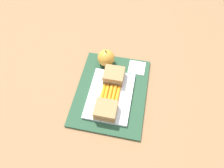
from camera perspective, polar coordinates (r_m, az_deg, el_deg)
ground_plane at (r=0.83m, az=-0.17°, el=-2.27°), size 2.40×2.40×0.00m
lunchbag_mat at (r=0.82m, az=-0.17°, el=-2.10°), size 0.36×0.28×0.01m
food_tray at (r=0.80m, az=-0.52°, el=-3.22°), size 0.23×0.17×0.01m
sandwich_half_left at (r=0.74m, az=-1.76°, el=-7.35°), size 0.07×0.08×0.04m
sandwich_half_right at (r=0.82m, az=0.55°, el=2.43°), size 0.07×0.08×0.04m
carrot_sticks_bundle at (r=0.79m, az=-0.54°, el=-2.74°), size 0.08×0.07×0.02m
apple at (r=0.87m, az=-1.67°, el=7.36°), size 0.07×0.07×0.08m
paper_napkin at (r=0.89m, az=7.00°, el=4.61°), size 0.07×0.07×0.00m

